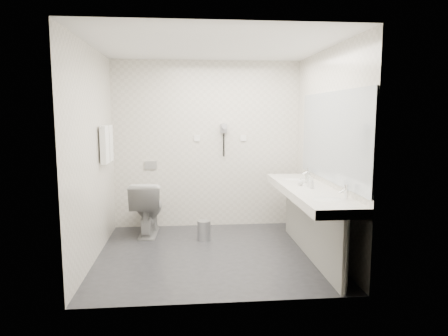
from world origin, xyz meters
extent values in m
plane|color=#27272C|center=(0.00, 0.00, 0.00)|extent=(2.80, 2.80, 0.00)
plane|color=white|center=(0.00, 0.00, 2.50)|extent=(2.80, 2.80, 0.00)
plane|color=silver|center=(0.00, 1.30, 1.25)|extent=(2.80, 0.00, 2.80)
plane|color=silver|center=(0.00, -1.30, 1.25)|extent=(2.80, 0.00, 2.80)
plane|color=silver|center=(-1.40, 0.00, 1.25)|extent=(0.00, 2.60, 2.60)
plane|color=silver|center=(1.40, 0.00, 1.25)|extent=(0.00, 2.60, 2.60)
cube|color=white|center=(1.12, -0.20, 0.80)|extent=(0.55, 2.20, 0.10)
cube|color=gray|center=(1.15, -0.20, 0.38)|extent=(0.03, 2.15, 0.75)
cylinder|color=silver|center=(1.18, -1.24, 0.38)|extent=(0.06, 0.06, 0.75)
cylinder|color=silver|center=(1.18, 0.84, 0.38)|extent=(0.06, 0.06, 0.75)
cube|color=#B2BCC6|center=(1.39, -0.20, 1.45)|extent=(0.02, 2.20, 1.05)
ellipsoid|color=white|center=(1.12, -0.85, 0.83)|extent=(0.40, 0.31, 0.05)
ellipsoid|color=white|center=(1.12, 0.45, 0.83)|extent=(0.40, 0.31, 0.05)
cylinder|color=silver|center=(1.32, -0.85, 0.92)|extent=(0.04, 0.04, 0.15)
cylinder|color=silver|center=(1.32, 0.45, 0.92)|extent=(0.04, 0.04, 0.15)
imported|color=white|center=(1.15, -0.17, 0.91)|extent=(0.07, 0.07, 0.11)
imported|color=white|center=(1.07, -0.04, 0.90)|extent=(0.10, 0.10, 0.09)
imported|color=white|center=(1.14, -0.26, 0.91)|extent=(0.05, 0.05, 0.13)
cylinder|color=silver|center=(1.21, 0.12, 0.91)|extent=(0.08, 0.08, 0.12)
imported|color=white|center=(-0.88, 0.92, 0.38)|extent=(0.46, 0.78, 0.77)
cube|color=#B2B5BA|center=(-0.85, 1.29, 0.95)|extent=(0.18, 0.02, 0.12)
cylinder|color=#B2B5BA|center=(-0.09, 0.56, 0.13)|extent=(0.18, 0.18, 0.25)
cylinder|color=#B2B5BA|center=(-0.09, 0.56, 0.26)|extent=(0.18, 0.18, 0.02)
cylinder|color=silver|center=(-1.35, 0.55, 1.55)|extent=(0.02, 0.62, 0.02)
cube|color=white|center=(-1.34, 0.41, 1.33)|extent=(0.07, 0.24, 0.48)
cube|color=white|center=(-1.34, 0.69, 1.33)|extent=(0.07, 0.24, 0.48)
cube|color=#9C9BA1|center=(0.25, 1.27, 1.50)|extent=(0.10, 0.04, 0.14)
cylinder|color=#9C9BA1|center=(0.25, 1.20, 1.53)|extent=(0.08, 0.14, 0.08)
cylinder|color=black|center=(0.25, 1.26, 1.25)|extent=(0.02, 0.02, 0.35)
cube|color=white|center=(-0.15, 1.29, 1.35)|extent=(0.09, 0.02, 0.09)
cube|color=white|center=(0.55, 1.29, 1.35)|extent=(0.09, 0.02, 0.09)
camera|label=1|loc=(-0.31, -4.78, 1.73)|focal=32.33mm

